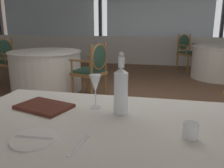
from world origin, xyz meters
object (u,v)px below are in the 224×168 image
(wine_glass, at_px, (95,84))
(dining_chair_2_0, at_px, (8,57))
(dining_chair_2_1, at_px, (93,67))
(side_plate, at_px, (34,139))
(water_tumbler, at_px, (191,130))
(water_bottle, at_px, (122,89))
(menu_book, at_px, (44,106))
(dining_chair_1_1, at_px, (187,49))

(wine_glass, bearing_deg, dining_chair_2_0, 132.63)
(wine_glass, xyz_separation_m, dining_chair_2_1, (-0.74, 2.37, -0.34))
(side_plate, xyz_separation_m, water_tumbler, (0.69, 0.17, 0.03))
(dining_chair_2_0, bearing_deg, side_plate, -34.31)
(water_bottle, xyz_separation_m, menu_book, (-0.48, -0.02, -0.13))
(dining_chair_1_1, xyz_separation_m, dining_chair_2_0, (-3.80, -2.21, -0.03))
(wine_glass, height_order, dining_chair_2_0, wine_glass)
(side_plate, height_order, menu_book, menu_book)
(wine_glass, bearing_deg, side_plate, -108.51)
(side_plate, relative_size, wine_glass, 1.00)
(side_plate, distance_m, dining_chair_1_1, 5.86)
(side_plate, distance_m, dining_chair_2_1, 2.90)
(dining_chair_2_0, xyz_separation_m, dining_chair_2_1, (2.09, -0.70, 0.01))
(dining_chair_1_1, xyz_separation_m, dining_chair_2_1, (-1.71, -2.91, -0.02))
(menu_book, bearing_deg, dining_chair_1_1, 93.20)
(dining_chair_1_1, bearing_deg, water_bottle, -48.31)
(dining_chair_2_1, bearing_deg, dining_chair_1_1, -101.85)
(dining_chair_1_1, bearing_deg, dining_chair_2_1, -70.24)
(menu_book, height_order, dining_chair_2_0, dining_chair_2_0)
(water_bottle, relative_size, wine_glass, 1.70)
(water_bottle, height_order, dining_chair_1_1, water_bottle)
(dining_chair_2_1, bearing_deg, wine_glass, 125.94)
(water_tumbler, bearing_deg, menu_book, 165.72)
(water_tumbler, xyz_separation_m, menu_book, (-0.84, 0.21, -0.03))
(water_bottle, xyz_separation_m, dining_chair_2_1, (-0.91, 2.43, -0.34))
(water_bottle, bearing_deg, dining_chair_2_0, 133.82)
(side_plate, bearing_deg, water_tumbler, 14.09)
(dining_chair_2_1, bearing_deg, side_plate, 120.27)
(menu_book, bearing_deg, side_plate, -51.76)
(water_tumbler, distance_m, menu_book, 0.87)
(menu_book, bearing_deg, dining_chair_2_0, 145.30)
(wine_glass, distance_m, dining_chair_1_1, 5.38)
(dining_chair_2_0, bearing_deg, water_tumbler, -26.42)
(dining_chair_1_1, relative_size, dining_chair_2_1, 1.03)
(side_plate, bearing_deg, wine_glass, 71.49)
(wine_glass, bearing_deg, menu_book, -166.14)
(water_bottle, distance_m, dining_chair_1_1, 5.41)
(wine_glass, relative_size, dining_chair_1_1, 0.21)
(side_plate, relative_size, menu_book, 0.65)
(water_tumbler, bearing_deg, dining_chair_2_0, 134.99)
(wine_glass, bearing_deg, water_tumbler, -28.56)
(water_tumbler, bearing_deg, dining_chair_2_1, 115.58)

